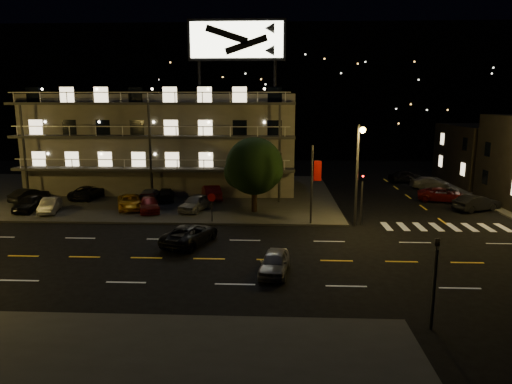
{
  "coord_description": "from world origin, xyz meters",
  "views": [
    {
      "loc": [
        2.17,
        -27.21,
        9.75
      ],
      "look_at": [
        0.61,
        8.0,
        2.74
      ],
      "focal_mm": 32.0,
      "sensor_mm": 36.0,
      "label": 1
    }
  ],
  "objects_px": {
    "lot_car_2": "(130,202)",
    "side_car_0": "(476,203)",
    "road_car_east": "(274,262)",
    "tree": "(254,168)",
    "lot_car_4": "(195,203)",
    "road_car_west": "(190,234)",
    "lot_car_7": "(151,195)"
  },
  "relations": [
    {
      "from": "lot_car_2",
      "to": "side_car_0",
      "type": "bearing_deg",
      "value": -17.88
    },
    {
      "from": "road_car_east",
      "to": "tree",
      "type": "bearing_deg",
      "value": 104.91
    },
    {
      "from": "lot_car_4",
      "to": "side_car_0",
      "type": "distance_m",
      "value": 25.4
    },
    {
      "from": "lot_car_4",
      "to": "side_car_0",
      "type": "height_order",
      "value": "lot_car_4"
    },
    {
      "from": "lot_car_2",
      "to": "road_car_west",
      "type": "height_order",
      "value": "road_car_west"
    },
    {
      "from": "lot_car_2",
      "to": "lot_car_4",
      "type": "distance_m",
      "value": 6.1
    },
    {
      "from": "tree",
      "to": "side_car_0",
      "type": "height_order",
      "value": "tree"
    },
    {
      "from": "road_car_east",
      "to": "road_car_west",
      "type": "bearing_deg",
      "value": 145.36
    },
    {
      "from": "road_car_west",
      "to": "side_car_0",
      "type": "bearing_deg",
      "value": -136.46
    },
    {
      "from": "road_car_west",
      "to": "tree",
      "type": "bearing_deg",
      "value": -94.28
    },
    {
      "from": "lot_car_2",
      "to": "road_car_east",
      "type": "height_order",
      "value": "lot_car_2"
    },
    {
      "from": "lot_car_4",
      "to": "road_car_east",
      "type": "relative_size",
      "value": 1.1
    },
    {
      "from": "road_car_east",
      "to": "road_car_west",
      "type": "distance_m",
      "value": 7.91
    },
    {
      "from": "lot_car_2",
      "to": "lot_car_7",
      "type": "height_order",
      "value": "lot_car_2"
    },
    {
      "from": "tree",
      "to": "road_car_west",
      "type": "xyz_separation_m",
      "value": [
        -3.97,
        -9.1,
        -3.36
      ]
    },
    {
      "from": "lot_car_7",
      "to": "side_car_0",
      "type": "height_order",
      "value": "side_car_0"
    },
    {
      "from": "lot_car_4",
      "to": "road_car_east",
      "type": "xyz_separation_m",
      "value": [
        7.13,
        -14.5,
        -0.21
      ]
    },
    {
      "from": "lot_car_7",
      "to": "side_car_0",
      "type": "bearing_deg",
      "value": 177.43
    },
    {
      "from": "road_car_east",
      "to": "lot_car_2",
      "type": "bearing_deg",
      "value": 138.9
    },
    {
      "from": "tree",
      "to": "lot_car_2",
      "type": "relative_size",
      "value": 1.47
    },
    {
      "from": "tree",
      "to": "road_car_east",
      "type": "relative_size",
      "value": 1.73
    },
    {
      "from": "lot_car_7",
      "to": "lot_car_4",
      "type": "bearing_deg",
      "value": 144.93
    },
    {
      "from": "road_car_east",
      "to": "side_car_0",
      "type": "bearing_deg",
      "value": 48.92
    },
    {
      "from": "tree",
      "to": "lot_car_7",
      "type": "distance_m",
      "value": 11.45
    },
    {
      "from": "side_car_0",
      "to": "lot_car_4",
      "type": "bearing_deg",
      "value": 69.02
    },
    {
      "from": "lot_car_2",
      "to": "lot_car_7",
      "type": "distance_m",
      "value": 3.45
    },
    {
      "from": "lot_car_2",
      "to": "side_car_0",
      "type": "relative_size",
      "value": 1.01
    },
    {
      "from": "tree",
      "to": "lot_car_4",
      "type": "distance_m",
      "value": 6.14
    },
    {
      "from": "lot_car_7",
      "to": "road_car_east",
      "type": "bearing_deg",
      "value": 125.11
    },
    {
      "from": "road_car_east",
      "to": "road_car_west",
      "type": "xyz_separation_m",
      "value": [
        -5.87,
        5.29,
        0.06
      ]
    },
    {
      "from": "lot_car_7",
      "to": "tree",
      "type": "bearing_deg",
      "value": 160.89
    },
    {
      "from": "lot_car_7",
      "to": "side_car_0",
      "type": "xyz_separation_m",
      "value": [
        30.4,
        -2.09,
        -0.04
      ]
    }
  ]
}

